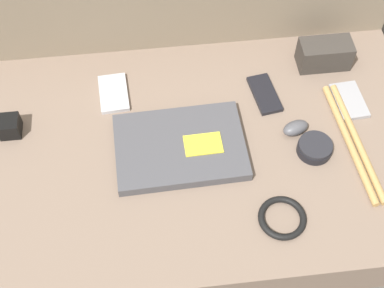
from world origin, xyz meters
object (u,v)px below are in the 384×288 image
at_px(speaker_puck, 315,148).
at_px(phone_small, 349,101).
at_px(laptop, 180,146).
at_px(phone_silver, 114,93).
at_px(camera_pouch, 325,54).
at_px(phone_black, 265,94).
at_px(computer_mouse, 296,128).
at_px(charger_brick, 9,126).

relative_size(speaker_puck, phone_small, 0.69).
relative_size(laptop, speaker_puck, 3.74).
bearing_deg(speaker_puck, laptop, 172.54).
distance_m(phone_silver, camera_pouch, 0.57).
xyz_separation_m(speaker_puck, phone_black, (-0.09, 0.18, -0.01)).
relative_size(computer_mouse, phone_silver, 0.60).
height_order(phone_black, phone_small, same).
bearing_deg(camera_pouch, laptop, -150.27).
bearing_deg(charger_brick, laptop, -13.67).
relative_size(phone_small, charger_brick, 2.30).
bearing_deg(speaker_puck, phone_silver, 153.94).
height_order(speaker_puck, phone_silver, speaker_puck).
distance_m(laptop, charger_brick, 0.42).
relative_size(computer_mouse, phone_black, 0.57).
bearing_deg(phone_small, laptop, -171.58).
relative_size(laptop, computer_mouse, 4.20).
bearing_deg(phone_black, phone_small, -20.86).
xyz_separation_m(computer_mouse, speaker_puck, (0.03, -0.06, -0.00)).
bearing_deg(phone_small, charger_brick, 175.99).
bearing_deg(charger_brick, phone_silver, 19.60).
bearing_deg(speaker_puck, computer_mouse, 118.03).
bearing_deg(computer_mouse, laptop, 166.29).
xyz_separation_m(laptop, phone_silver, (-0.15, 0.19, -0.01)).
distance_m(phone_small, camera_pouch, 0.15).
bearing_deg(charger_brick, computer_mouse, -6.50).
bearing_deg(phone_small, speaker_puck, -136.12).
relative_size(camera_pouch, charger_brick, 2.60).
bearing_deg(charger_brick, speaker_puck, -10.97).
bearing_deg(phone_black, laptop, -157.20).
height_order(phone_black, charger_brick, charger_brick).
xyz_separation_m(computer_mouse, phone_silver, (-0.44, 0.17, -0.01)).
xyz_separation_m(phone_silver, charger_brick, (-0.25, -0.09, 0.02)).
distance_m(computer_mouse, camera_pouch, 0.25).
distance_m(computer_mouse, phone_black, 0.13).
bearing_deg(phone_silver, phone_small, -12.25).
xyz_separation_m(speaker_puck, phone_small, (0.13, 0.14, -0.01)).
xyz_separation_m(computer_mouse, phone_black, (-0.05, 0.12, -0.01)).
height_order(laptop, phone_silver, laptop).
relative_size(laptop, charger_brick, 5.96).
bearing_deg(camera_pouch, computer_mouse, -119.96).
bearing_deg(laptop, speaker_puck, -9.07).
relative_size(computer_mouse, camera_pouch, 0.55).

